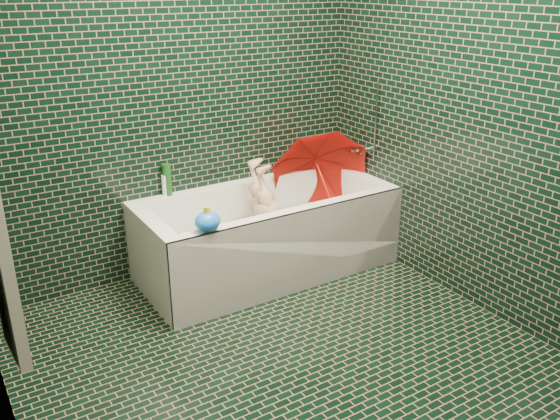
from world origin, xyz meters
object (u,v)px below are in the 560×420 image
umbrella (324,182)px  bath_toy (208,221)px  child (272,227)px  bathtub (269,242)px  rubber_duck (322,160)px

umbrella → bath_toy: size_ratio=4.41×
child → umbrella: 0.50m
bathtub → bath_toy: 0.78m
bathtub → umbrella: bearing=5.2°
bathtub → rubber_duck: size_ratio=14.48×
umbrella → bathtub: bearing=-150.8°
child → bathtub: bearing=-46.8°
bathtub → bath_toy: bath_toy is taller
rubber_duck → bath_toy: bearing=-145.6°
bathtub → umbrella: umbrella is taller
bathtub → child: bearing=28.0°
rubber_duck → bath_toy: size_ratio=0.76×
umbrella → bath_toy: 1.13m
rubber_duck → bath_toy: 1.43m
child → bath_toy: bath_toy is taller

